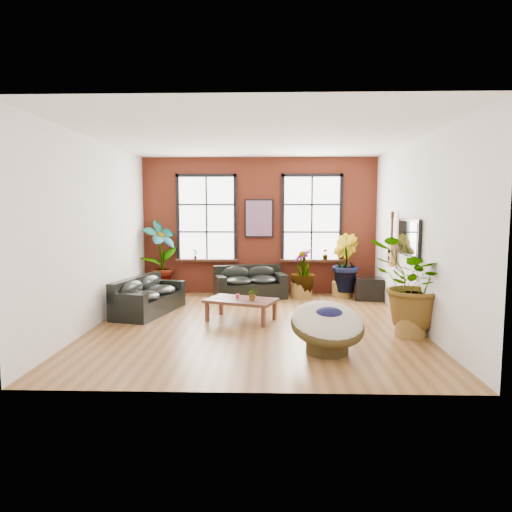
{
  "coord_description": "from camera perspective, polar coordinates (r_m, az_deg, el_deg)",
  "views": [
    {
      "loc": [
        0.27,
        -8.52,
        2.21
      ],
      "look_at": [
        0.0,
        0.6,
        1.25
      ],
      "focal_mm": 32.0,
      "sensor_mm": 36.0,
      "label": 1
    }
  ],
  "objects": [
    {
      "name": "poster",
      "position": [
        11.71,
        0.37,
        4.73
      ],
      "size": [
        0.74,
        0.06,
        0.98
      ],
      "color": "black",
      "rests_on": "room"
    },
    {
      "name": "floor_plant_mid",
      "position": [
        11.27,
        5.91,
        -1.76
      ],
      "size": [
        0.75,
        0.75,
        1.11
      ],
      "primitive_type": "imported",
      "rotation": [
        0.0,
        0.0,
        4.95
      ],
      "color": "#0E3710",
      "rests_on": "ground"
    },
    {
      "name": "floor_plant_back_right",
      "position": [
        11.5,
        10.96,
        -0.81
      ],
      "size": [
        0.83,
        0.93,
        1.44
      ],
      "primitive_type": "imported",
      "rotation": [
        0.0,
        0.0,
        1.85
      ],
      "color": "#0E3710",
      "rests_on": "ground"
    },
    {
      "name": "pot_back_left",
      "position": [
        11.98,
        -11.77,
        -3.91
      ],
      "size": [
        0.62,
        0.62,
        0.35
      ],
      "rotation": [
        0.0,
        0.0,
        0.39
      ],
      "color": "olive",
      "rests_on": "ground"
    },
    {
      "name": "pot_back_right",
      "position": [
        11.63,
        10.77,
        -4.1
      ],
      "size": [
        0.66,
        0.66,
        0.38
      ],
      "rotation": [
        0.0,
        0.0,
        -0.31
      ],
      "color": "olive",
      "rests_on": "ground"
    },
    {
      "name": "sill_plant_right",
      "position": [
        11.8,
        8.65,
        0.22
      ],
      "size": [
        0.19,
        0.19,
        0.27
      ],
      "primitive_type": "imported",
      "rotation": [
        0.0,
        0.0,
        3.49
      ],
      "color": "#0E3710",
      "rests_on": "room"
    },
    {
      "name": "papasan_chair",
      "position": [
        7.11,
        8.91,
        -8.53
      ],
      "size": [
        1.31,
        1.32,
        0.84
      ],
      "rotation": [
        0.0,
        0.0,
        0.18
      ],
      "color": "#392E14",
      "rests_on": "ground"
    },
    {
      "name": "media_box",
      "position": [
        11.38,
        13.93,
        -4.0
      ],
      "size": [
        0.71,
        0.62,
        0.54
      ],
      "rotation": [
        0.0,
        0.0,
        -0.14
      ],
      "color": "black",
      "rests_on": "ground"
    },
    {
      "name": "pot_mid",
      "position": [
        11.37,
        5.69,
        -4.26
      ],
      "size": [
        0.65,
        0.65,
        0.38
      ],
      "rotation": [
        0.0,
        0.0,
        0.3
      ],
      "color": "olive",
      "rests_on": "ground"
    },
    {
      "name": "sill_plant_left",
      "position": [
        11.87,
        -7.63,
        0.27
      ],
      "size": [
        0.17,
        0.17,
        0.27
      ],
      "primitive_type": "imported",
      "rotation": [
        0.0,
        0.0,
        0.79
      ],
      "color": "#0E3710",
      "rests_on": "room"
    },
    {
      "name": "room",
      "position": [
        8.68,
        -0.09,
        2.94
      ],
      "size": [
        6.04,
        6.54,
        3.54
      ],
      "color": "brown",
      "rests_on": "ground"
    },
    {
      "name": "table_plant",
      "position": [
        8.89,
        -0.43,
        -4.76
      ],
      "size": [
        0.27,
        0.26,
        0.24
      ],
      "primitive_type": "imported",
      "rotation": [
        0.0,
        0.0,
        0.42
      ],
      "color": "#0E3710",
      "rests_on": "coffee_table"
    },
    {
      "name": "floor_plant_right_wall",
      "position": [
        8.27,
        18.93,
        -3.25
      ],
      "size": [
        1.81,
        1.75,
        1.53
      ],
      "primitive_type": "imported",
      "rotation": [
        0.0,
        0.0,
        3.72
      ],
      "color": "#0E3710",
      "rests_on": "ground"
    },
    {
      "name": "sofa_back",
      "position": [
        11.3,
        -0.8,
        -3.44
      ],
      "size": [
        1.87,
        1.26,
        0.79
      ],
      "rotation": [
        0.0,
        0.0,
        0.27
      ],
      "color": "black",
      "rests_on": "ground"
    },
    {
      "name": "pot_right_wall",
      "position": [
        8.4,
        18.72,
        -8.21
      ],
      "size": [
        0.6,
        0.6,
        0.38
      ],
      "rotation": [
        0.0,
        0.0,
        -0.16
      ],
      "color": "olive",
      "rests_on": "ground"
    },
    {
      "name": "floor_plant_back_left",
      "position": [
        11.85,
        -11.8,
        0.19
      ],
      "size": [
        1.11,
        1.1,
        1.77
      ],
      "primitive_type": "imported",
      "rotation": [
        0.0,
        0.0,
        0.77
      ],
      "color": "#0E3710",
      "rests_on": "ground"
    },
    {
      "name": "sofa_left",
      "position": [
        9.94,
        -13.45,
        -4.99
      ],
      "size": [
        1.23,
        2.04,
        0.75
      ],
      "rotation": [
        0.0,
        0.0,
        1.33
      ],
      "color": "black",
      "rests_on": "ground"
    },
    {
      "name": "tv_wall_unit",
      "position": [
        9.52,
        17.94,
        1.69
      ],
      "size": [
        0.13,
        1.86,
        1.2
      ],
      "color": "black",
      "rests_on": "room"
    },
    {
      "name": "coffee_table",
      "position": [
        9.02,
        -1.89,
        -5.71
      ],
      "size": [
        1.52,
        1.18,
        0.51
      ],
      "rotation": [
        0.0,
        0.0,
        -0.36
      ],
      "color": "#472519",
      "rests_on": "ground"
    }
  ]
}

